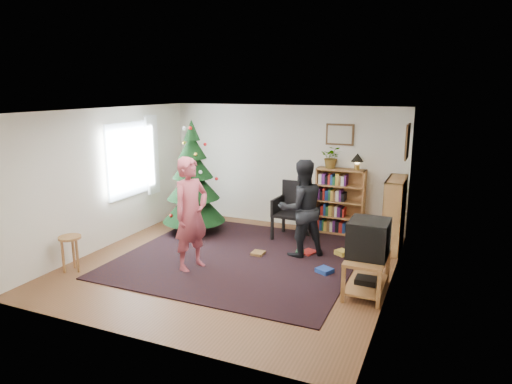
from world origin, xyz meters
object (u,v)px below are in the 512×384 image
at_px(person_standing, 191,214).
at_px(table_lamp, 357,159).
at_px(potted_plant, 332,157).
at_px(tv_stand, 367,270).
at_px(bookshelf_right, 394,213).
at_px(picture_back, 340,135).
at_px(christmas_tree, 193,186).
at_px(person_by_chair, 301,208).
at_px(bookshelf_back, 340,201).
at_px(armchair, 293,207).
at_px(crt_tv, 369,238).
at_px(picture_right, 408,142).
at_px(stool, 70,244).

distance_m(person_standing, table_lamp, 3.48).
xyz_separation_m(potted_plant, table_lamp, (0.50, 0.00, 0.00)).
distance_m(tv_stand, person_standing, 2.79).
distance_m(bookshelf_right, table_lamp, 1.30).
distance_m(picture_back, table_lamp, 0.59).
bearing_deg(christmas_tree, potted_plant, 23.82).
xyz_separation_m(person_standing, potted_plant, (1.54, 2.75, 0.61)).
distance_m(christmas_tree, table_lamp, 3.23).
xyz_separation_m(picture_back, person_standing, (-1.65, -2.89, -1.04)).
xyz_separation_m(christmas_tree, bookshelf_right, (3.79, 0.54, -0.27)).
bearing_deg(picture_back, tv_stand, -68.19).
relative_size(person_standing, person_by_chair, 1.08).
bearing_deg(tv_stand, person_by_chair, 141.61).
xyz_separation_m(bookshelf_right, table_lamp, (-0.80, 0.56, 0.85)).
bearing_deg(bookshelf_back, person_standing, -122.32).
bearing_deg(armchair, crt_tv, -44.06).
relative_size(bookshelf_back, tv_stand, 1.37).
xyz_separation_m(picture_right, crt_tv, (-0.26, -1.95, -1.14)).
relative_size(bookshelf_right, person_by_chair, 0.77).
height_order(tv_stand, armchair, armchair).
xyz_separation_m(stool, table_lamp, (3.74, 3.60, 1.07)).
distance_m(picture_right, tv_stand, 2.55).
height_order(picture_right, person_by_chair, picture_right).
xyz_separation_m(armchair, person_standing, (-0.97, -2.14, 0.31)).
bearing_deg(person_standing, tv_stand, -68.15).
bearing_deg(person_by_chair, bookshelf_back, -141.56).
relative_size(bookshelf_right, stool, 2.26).
bearing_deg(person_by_chair, armchair, -102.90).
relative_size(picture_back, christmas_tree, 0.24).
height_order(bookshelf_right, potted_plant, potted_plant).
relative_size(stool, table_lamp, 1.78).
height_order(picture_back, bookshelf_right, picture_back).
xyz_separation_m(picture_right, bookshelf_back, (-1.24, 0.59, -1.29)).
distance_m(person_by_chair, potted_plant, 1.66).
bearing_deg(armchair, christmas_tree, -162.02).
xyz_separation_m(crt_tv, person_by_chair, (-1.30, 1.03, 0.03)).
xyz_separation_m(picture_right, table_lamp, (-0.94, 0.59, -0.43)).
xyz_separation_m(armchair, potted_plant, (0.57, 0.61, 0.93)).
xyz_separation_m(picture_right, christmas_tree, (-3.92, -0.51, -1.01)).
bearing_deg(christmas_tree, person_by_chair, -9.81).
relative_size(picture_right, crt_tv, 1.02).
distance_m(christmas_tree, bookshelf_back, 2.91).
bearing_deg(crt_tv, potted_plant, 114.94).
distance_m(bookshelf_back, table_lamp, 0.91).
distance_m(person_standing, person_by_chair, 1.89).
xyz_separation_m(bookshelf_back, person_by_chair, (-0.32, -1.51, 0.18)).
bearing_deg(potted_plant, table_lamp, 0.00).
bearing_deg(bookshelf_back, picture_back, 122.70).
relative_size(armchair, stool, 1.89).
bearing_deg(table_lamp, bookshelf_right, -34.85).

